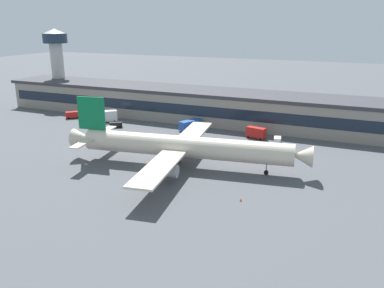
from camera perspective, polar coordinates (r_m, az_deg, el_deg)
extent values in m
plane|color=#4C4F54|center=(102.88, -5.81, -3.06)|extent=(600.00, 600.00, 0.00)
cube|color=gray|center=(145.79, 3.83, 5.15)|extent=(177.14, 19.04, 10.20)
cube|color=#38383D|center=(144.70, 3.88, 7.35)|extent=(180.68, 19.42, 1.20)
cube|color=#192333|center=(136.91, 2.47, 4.59)|extent=(173.60, 0.16, 3.67)
cylinder|color=beige|center=(99.42, -0.92, -0.39)|extent=(53.27, 13.22, 5.41)
cone|color=beige|center=(95.98, 15.48, -1.68)|extent=(5.58, 5.81, 5.14)
cone|color=beige|center=(110.31, -15.27, 0.78)|extent=(6.61, 5.70, 4.87)
cube|color=#0C723F|center=(107.19, -14.22, 4.28)|extent=(7.56, 1.62, 8.66)
cube|color=beige|center=(113.50, -12.34, 1.88)|extent=(3.82, 9.99, 0.30)
cube|color=beige|center=(103.51, -15.30, 0.18)|extent=(3.82, 9.99, 0.30)
cube|color=beige|center=(113.61, 0.13, 1.59)|extent=(9.48, 24.50, 0.50)
cube|color=beige|center=(87.01, -4.83, -3.44)|extent=(9.48, 24.50, 0.50)
cylinder|color=#99999E|center=(110.58, 0.15, 0.13)|extent=(4.86, 3.61, 2.98)
cylinder|color=#99999E|center=(90.53, -3.44, -3.85)|extent=(4.86, 3.61, 2.98)
cylinder|color=black|center=(97.77, 10.57, -4.03)|extent=(1.16, 0.66, 1.10)
cylinder|color=slate|center=(97.20, 10.62, -3.13)|extent=(0.24, 0.24, 2.73)
cylinder|color=black|center=(103.90, -1.95, -2.45)|extent=(1.16, 0.66, 1.10)
cylinder|color=slate|center=(103.36, -1.96, -1.59)|extent=(0.24, 0.24, 2.73)
cylinder|color=black|center=(99.54, -2.76, -3.36)|extent=(1.16, 0.66, 1.10)
cylinder|color=slate|center=(98.98, -2.77, -2.47)|extent=(0.24, 0.24, 2.73)
cylinder|color=#B7B7B2|center=(187.05, -18.58, 9.49)|extent=(5.40, 5.40, 26.37)
cylinder|color=#1E2D42|center=(185.85, -19.04, 14.12)|extent=(10.27, 10.27, 4.00)
cone|color=#A5A5A5|center=(185.76, -19.13, 15.04)|extent=(9.24, 9.24, 2.00)
cube|color=#2651A5|center=(135.13, -0.22, 2.80)|extent=(5.92, 8.82, 3.00)
cube|color=black|center=(136.51, 0.49, 3.21)|extent=(3.54, 3.72, 0.75)
cylinder|color=black|center=(138.34, 0.32, 2.50)|extent=(0.55, 0.76, 0.70)
cylinder|color=black|center=(136.58, 1.04, 2.30)|extent=(0.55, 0.76, 0.70)
cylinder|color=black|center=(134.51, -1.51, 2.07)|extent=(0.55, 0.76, 0.70)
cylinder|color=black|center=(132.70, -0.79, 1.86)|extent=(0.55, 0.76, 0.70)
cube|color=black|center=(140.92, -10.85, 2.78)|extent=(4.71, 4.05, 1.50)
cube|color=black|center=(140.85, -10.36, 2.92)|extent=(2.26, 2.31, 0.38)
cylinder|color=black|center=(141.93, -10.21, 2.60)|extent=(0.75, 0.64, 0.70)
cylinder|color=black|center=(140.28, -10.20, 2.43)|extent=(0.75, 0.64, 0.70)
cylinder|color=black|center=(141.95, -11.46, 2.53)|extent=(0.75, 0.64, 0.70)
cylinder|color=black|center=(140.30, -11.46, 2.36)|extent=(0.75, 0.64, 0.70)
cube|color=red|center=(158.32, -16.69, 4.07)|extent=(5.23, 5.24, 2.20)
cube|color=black|center=(158.12, -17.22, 4.17)|extent=(2.72, 2.72, 0.55)
cylinder|color=black|center=(157.46, -17.28, 3.54)|extent=(0.71, 0.71, 0.70)
cylinder|color=black|center=(159.39, -17.35, 3.69)|extent=(0.71, 0.71, 0.70)
cylinder|color=black|center=(157.75, -15.97, 3.67)|extent=(0.71, 0.71, 0.70)
cylinder|color=black|center=(159.67, -16.05, 3.83)|extent=(0.71, 0.71, 0.70)
cube|color=white|center=(123.14, 12.13, 0.60)|extent=(2.61, 3.90, 1.50)
cube|color=black|center=(124.01, 12.15, 0.86)|extent=(2.03, 1.57, 0.38)
cylinder|color=black|center=(124.57, 11.71, 0.46)|extent=(0.42, 0.74, 0.70)
cylinder|color=black|center=(124.56, 12.54, 0.41)|extent=(0.42, 0.74, 0.70)
cylinder|color=black|center=(122.16, 11.67, 0.13)|extent=(0.42, 0.74, 0.70)
cylinder|color=black|center=(122.14, 12.51, 0.07)|extent=(0.42, 0.74, 0.70)
cube|color=white|center=(149.15, -12.10, 3.95)|extent=(7.09, 6.75, 3.80)
cube|color=black|center=(149.21, -11.36, 4.30)|extent=(3.47, 3.46, 0.95)
cylinder|color=black|center=(151.00, -11.16, 3.43)|extent=(0.72, 0.69, 0.70)
cylinder|color=black|center=(148.75, -11.03, 3.23)|extent=(0.72, 0.69, 0.70)
cylinder|color=black|center=(150.48, -13.06, 3.26)|extent=(0.72, 0.69, 0.70)
cylinder|color=black|center=(148.21, -12.96, 3.06)|extent=(0.72, 0.69, 0.70)
cube|color=red|center=(126.78, 9.16, 1.65)|extent=(6.38, 3.65, 3.20)
cube|color=black|center=(125.91, 9.84, 1.81)|extent=(2.53, 2.61, 0.80)
cylinder|color=black|center=(127.26, 10.18, 0.91)|extent=(0.75, 0.45, 0.70)
cylinder|color=black|center=(125.39, 9.75, 0.68)|extent=(0.75, 0.45, 0.70)
cylinder|color=black|center=(129.06, 8.52, 1.22)|extent=(0.75, 0.45, 0.70)
cylinder|color=black|center=(127.21, 8.06, 1.01)|extent=(0.75, 0.45, 0.70)
cone|color=#F2590C|center=(83.19, 7.00, -7.93)|extent=(0.54, 0.54, 0.67)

